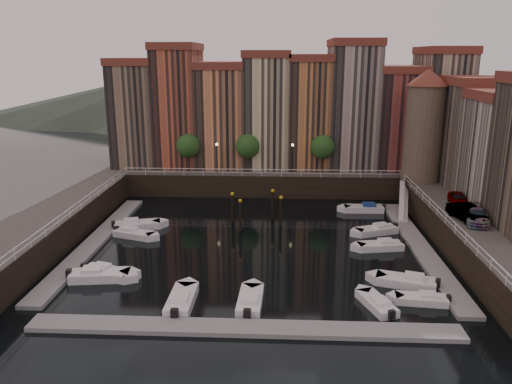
# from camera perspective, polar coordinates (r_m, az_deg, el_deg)

# --- Properties ---
(ground) EXTENTS (200.00, 200.00, 0.00)m
(ground) POSITION_cam_1_polar(r_m,az_deg,el_deg) (51.02, -0.04, -5.70)
(ground) COLOR black
(ground) RESTS_ON ground
(quay_far) EXTENTS (80.00, 20.00, 3.00)m
(quay_far) POSITION_cam_1_polar(r_m,az_deg,el_deg) (75.50, 0.94, 2.46)
(quay_far) COLOR black
(quay_far) RESTS_ON ground
(dock_left) EXTENTS (2.00, 28.00, 0.35)m
(dock_left) POSITION_cam_1_polar(r_m,az_deg,el_deg) (53.31, -17.84, -5.34)
(dock_left) COLOR gray
(dock_left) RESTS_ON ground
(dock_right) EXTENTS (2.00, 28.00, 0.35)m
(dock_right) POSITION_cam_1_polar(r_m,az_deg,el_deg) (51.86, 18.19, -5.95)
(dock_right) COLOR gray
(dock_right) RESTS_ON ground
(dock_near) EXTENTS (30.00, 2.00, 0.35)m
(dock_near) POSITION_cam_1_polar(r_m,az_deg,el_deg) (35.62, -1.43, -15.29)
(dock_near) COLOR gray
(dock_near) RESTS_ON ground
(mountains) EXTENTS (145.00, 100.00, 18.00)m
(mountains) POSITION_cam_1_polar(r_m,az_deg,el_deg) (157.91, 2.61, 11.54)
(mountains) COLOR #2D382D
(mountains) RESTS_ON ground
(far_terrace) EXTENTS (48.70, 10.30, 17.50)m
(far_terrace) POSITION_cam_1_polar(r_m,az_deg,el_deg) (71.45, 3.60, 9.39)
(far_terrace) COLOR #806851
(far_terrace) RESTS_ON quay_far
(corner_tower) EXTENTS (5.20, 5.20, 13.80)m
(corner_tower) POSITION_cam_1_polar(r_m,az_deg,el_deg) (65.03, 18.67, 7.36)
(corner_tower) COLOR #6B5B4C
(corner_tower) RESTS_ON quay_right
(promenade_trees) EXTENTS (21.20, 3.20, 5.20)m
(promenade_trees) POSITION_cam_1_polar(r_m,az_deg,el_deg) (66.90, -0.41, 5.23)
(promenade_trees) COLOR black
(promenade_trees) RESTS_ON quay_far
(street_lamps) EXTENTS (10.36, 0.36, 4.18)m
(street_lamps) POSITION_cam_1_polar(r_m,az_deg,el_deg) (66.03, -0.17, 4.49)
(street_lamps) COLOR black
(street_lamps) RESTS_ON quay_far
(railings) EXTENTS (36.08, 34.04, 0.52)m
(railings) POSITION_cam_1_polar(r_m,az_deg,el_deg) (54.48, 0.22, -0.13)
(railings) COLOR white
(railings) RESTS_ON ground
(gangway) EXTENTS (2.78, 8.32, 3.73)m
(gangway) POSITION_cam_1_polar(r_m,az_deg,el_deg) (61.64, 16.53, -0.75)
(gangway) COLOR white
(gangway) RESTS_ON ground
(mooring_pilings) EXTENTS (5.83, 4.65, 3.78)m
(mooring_pilings) POSITION_cam_1_polar(r_m,az_deg,el_deg) (55.69, 0.08, -2.08)
(mooring_pilings) COLOR black
(mooring_pilings) RESTS_ON ground
(boat_left_0) EXTENTS (5.34, 2.50, 1.20)m
(boat_left_0) POSITION_cam_1_polar(r_m,az_deg,el_deg) (44.67, -17.54, -9.07)
(boat_left_0) COLOR white
(boat_left_0) RESTS_ON ground
(boat_left_1) EXTENTS (4.94, 3.08, 1.11)m
(boat_left_1) POSITION_cam_1_polar(r_m,az_deg,el_deg) (45.09, -16.78, -8.81)
(boat_left_1) COLOR white
(boat_left_1) RESTS_ON ground
(boat_left_2) EXTENTS (4.74, 3.00, 1.07)m
(boat_left_2) POSITION_cam_1_polar(r_m,az_deg,el_deg) (53.73, -13.80, -4.65)
(boat_left_2) COLOR white
(boat_left_2) RESTS_ON ground
(boat_left_3) EXTENTS (5.31, 3.11, 1.19)m
(boat_left_3) POSITION_cam_1_polar(r_m,az_deg,el_deg) (56.27, -13.51, -3.67)
(boat_left_3) COLOR white
(boat_left_3) RESTS_ON ground
(boat_right_0) EXTENTS (4.17, 1.86, 0.94)m
(boat_right_0) POSITION_cam_1_polar(r_m,az_deg,el_deg) (41.02, 18.49, -11.55)
(boat_right_0) COLOR white
(boat_right_0) RESTS_ON ground
(boat_right_1) EXTENTS (5.18, 3.16, 1.16)m
(boat_right_1) POSITION_cam_1_polar(r_m,az_deg,el_deg) (43.42, 16.90, -9.76)
(boat_right_1) COLOR white
(boat_right_1) RESTS_ON ground
(boat_right_2) EXTENTS (4.75, 2.40, 1.06)m
(boat_right_2) POSITION_cam_1_polar(r_m,az_deg,el_deg) (50.49, 14.10, -5.99)
(boat_right_2) COLOR white
(boat_right_2) RESTS_ON ground
(boat_right_3) EXTENTS (4.88, 3.26, 1.10)m
(boat_right_3) POSITION_cam_1_polar(r_m,az_deg,el_deg) (54.76, 13.67, -4.25)
(boat_right_3) COLOR white
(boat_right_3) RESTS_ON ground
(boat_right_4) EXTENTS (4.99, 1.94, 1.14)m
(boat_right_4) POSITION_cam_1_polar(r_m,az_deg,el_deg) (61.99, 12.31, -1.85)
(boat_right_4) COLOR white
(boat_right_4) RESTS_ON ground
(boat_near_1) EXTENTS (1.88, 5.13, 1.18)m
(boat_near_1) POSITION_cam_1_polar(r_m,az_deg,el_deg) (39.07, -8.52, -12.15)
(boat_near_1) COLOR white
(boat_near_1) RESTS_ON ground
(boat_near_2) EXTENTS (1.94, 4.95, 1.13)m
(boat_near_2) POSITION_cam_1_polar(r_m,az_deg,el_deg) (38.59, -0.68, -12.36)
(boat_near_2) COLOR white
(boat_near_2) RESTS_ON ground
(boat_near_3) EXTENTS (2.81, 4.36, 0.98)m
(boat_near_3) POSITION_cam_1_polar(r_m,az_deg,el_deg) (39.40, 13.68, -12.30)
(boat_near_3) COLOR white
(boat_near_3) RESTS_ON ground
(car_a) EXTENTS (2.07, 4.16, 1.36)m
(car_a) POSITION_cam_1_polar(r_m,az_deg,el_deg) (56.62, 22.08, -0.80)
(car_a) COLOR gray
(car_a) RESTS_ON quay_right
(car_b) EXTENTS (2.67, 4.95, 1.55)m
(car_b) POSITION_cam_1_polar(r_m,az_deg,el_deg) (51.60, 22.91, -2.28)
(car_b) COLOR gray
(car_b) RESTS_ON quay_right
(car_c) EXTENTS (2.94, 5.13, 1.40)m
(car_c) POSITION_cam_1_polar(r_m,az_deg,el_deg) (51.29, 23.81, -2.57)
(car_c) COLOR gray
(car_c) RESTS_ON quay_right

